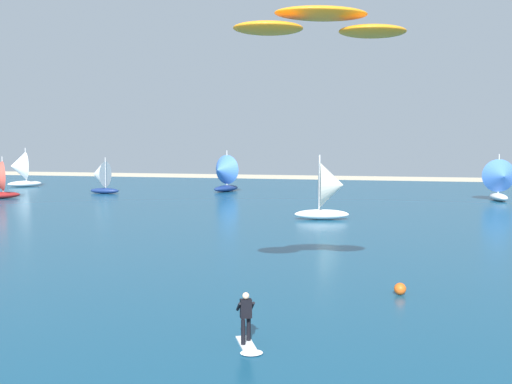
% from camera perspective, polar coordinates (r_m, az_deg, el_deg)
% --- Properties ---
extents(ocean, '(160.00, 90.00, 0.10)m').
position_cam_1_polar(ocean, '(56.41, 8.19, -1.88)').
color(ocean, navy).
rests_on(ocean, ground).
extents(kitesurfer, '(1.33, 2.01, 1.67)m').
position_cam_1_polar(kitesurfer, '(19.99, -0.83, -12.27)').
color(kitesurfer, white).
rests_on(kitesurfer, ocean).
extents(kite, '(6.82, 4.46, 0.99)m').
position_cam_1_polar(kite, '(23.74, 5.98, 15.10)').
color(kite, orange).
extents(sailboat_trailing, '(4.64, 4.02, 5.26)m').
position_cam_1_polar(sailboat_trailing, '(50.76, 6.76, 0.18)').
color(sailboat_trailing, white).
rests_on(sailboat_trailing, ocean).
extents(sailboat_leading, '(4.09, 4.57, 5.14)m').
position_cam_1_polar(sailboat_leading, '(77.30, -3.05, 1.75)').
color(sailboat_leading, navy).
rests_on(sailboat_leading, ocean).
extents(sailboat_far_right, '(4.74, 4.72, 5.36)m').
position_cam_1_polar(sailboat_far_right, '(91.24, -20.83, 1.97)').
color(sailboat_far_right, silver).
rests_on(sailboat_far_right, ocean).
extents(sailboat_far_left, '(3.69, 3.11, 4.37)m').
position_cam_1_polar(sailboat_far_left, '(77.30, -14.06, 1.35)').
color(sailboat_far_left, navy).
rests_on(sailboat_far_left, ocean).
extents(sailboat_anchored_offshore, '(3.77, 4.36, 4.96)m').
position_cam_1_polar(sailboat_anchored_offshore, '(70.44, 21.50, 1.05)').
color(sailboat_anchored_offshore, white).
rests_on(sailboat_anchored_offshore, ocean).
extents(marker_buoy, '(0.51, 0.51, 0.51)m').
position_cam_1_polar(marker_buoy, '(27.02, 13.05, -8.63)').
color(marker_buoy, '#E55919').
rests_on(marker_buoy, ocean).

